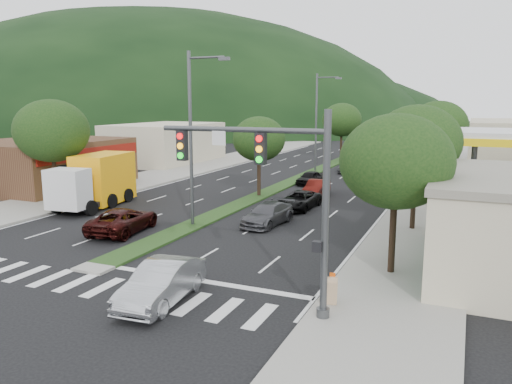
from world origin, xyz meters
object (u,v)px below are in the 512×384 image
at_px(tree_r_b, 417,142).
at_px(a_frame_sign, 329,289).
at_px(tree_med_near, 259,139).
at_px(tree_med_far, 342,120).
at_px(car_queue_f, 387,159).
at_px(traffic_signal, 280,181).
at_px(car_queue_c, 317,188).
at_px(tree_l_a, 52,131).
at_px(streetlight_mid, 318,118).
at_px(car_queue_a, 310,178).
at_px(suv_maroon, 123,220).
at_px(tree_r_d, 438,125).
at_px(streetlight_near, 194,131).
at_px(tree_r_e, 444,124).
at_px(tree_r_a, 396,162).
at_px(sedan_silver, 162,283).
at_px(motorhome, 398,165).
at_px(car_queue_e, 349,165).
at_px(box_truck, 97,182).
at_px(tree_r_c, 429,138).
at_px(car_queue_b, 268,214).
at_px(car_queue_d, 299,200).

height_order(tree_r_b, a_frame_sign, tree_r_b).
distance_m(tree_med_near, a_frame_sign, 21.47).
bearing_deg(tree_med_far, car_queue_f, -25.55).
xyz_separation_m(traffic_signal, tree_med_near, (-9.03, 19.54, -0.22)).
xyz_separation_m(traffic_signal, car_queue_c, (-5.04, 21.59, -4.02)).
height_order(tree_l_a, streetlight_mid, streetlight_mid).
xyz_separation_m(tree_l_a, car_queue_f, (18.62, 31.07, -4.45)).
bearing_deg(car_queue_a, suv_maroon, -96.50).
bearing_deg(tree_l_a, tree_med_far, 69.81).
height_order(tree_l_a, a_frame_sign, tree_l_a).
bearing_deg(tree_r_d, car_queue_a, -153.92).
bearing_deg(tree_med_near, streetlight_near, -88.82).
distance_m(traffic_signal, car_queue_c, 22.53).
distance_m(tree_r_d, tree_r_e, 10.00).
relative_size(tree_r_a, sedan_silver, 1.47).
height_order(tree_r_e, tree_med_far, tree_med_far).
height_order(tree_med_near, car_queue_c, tree_med_near).
bearing_deg(tree_l_a, tree_r_b, 4.67).
bearing_deg(tree_r_a, tree_med_near, 130.60).
relative_size(motorhome, a_frame_sign, 7.17).
xyz_separation_m(tree_r_b, car_queue_a, (-10.12, 13.05, -4.44)).
bearing_deg(car_queue_f, tree_r_e, -5.42).
height_order(traffic_signal, tree_r_e, traffic_signal).
distance_m(streetlight_mid, car_queue_e, 5.85).
relative_size(tree_r_e, car_queue_f, 1.34).
distance_m(tree_r_a, tree_r_d, 26.00).
xyz_separation_m(tree_r_a, tree_med_near, (-12.00, 14.00, -0.39)).
xyz_separation_m(tree_r_d, box_truck, (-21.00, -19.70, -3.49)).
xyz_separation_m(tree_r_a, car_queue_c, (-8.01, 16.05, -4.19)).
bearing_deg(box_truck, sedan_silver, 129.69).
distance_m(tree_l_a, car_queue_f, 36.50).
relative_size(tree_r_c, tree_r_d, 0.90).
xyz_separation_m(tree_r_b, sedan_silver, (-7.23, -14.28, -4.29)).
height_order(tree_r_d, box_truck, tree_r_d).
height_order(tree_r_c, box_truck, tree_r_c).
bearing_deg(tree_r_b, car_queue_e, 111.51).
relative_size(sedan_silver, car_queue_f, 0.90).
relative_size(tree_r_a, car_queue_e, 1.52).
xyz_separation_m(streetlight_mid, car_queue_b, (3.74, -22.95, -4.94)).
xyz_separation_m(tree_l_a, a_frame_sign, (23.00, -10.35, -4.49)).
height_order(tree_med_near, tree_med_far, tree_med_far).
bearing_deg(tree_med_near, tree_r_a, -49.40).
distance_m(tree_r_e, car_queue_a, 18.56).
relative_size(tree_med_near, tree_med_far, 0.87).
bearing_deg(car_queue_b, tree_r_a, -30.73).
xyz_separation_m(traffic_signal, tree_r_e, (2.97, 41.54, 0.25)).
bearing_deg(car_queue_d, tree_med_near, 148.82).
height_order(tree_r_b, car_queue_f, tree_r_b).
bearing_deg(tree_med_far, car_queue_d, -81.67).
relative_size(tree_r_b, car_queue_b, 1.58).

